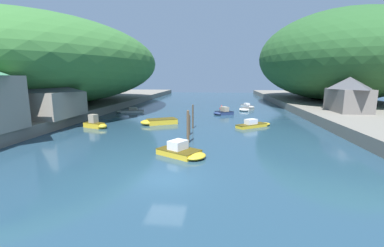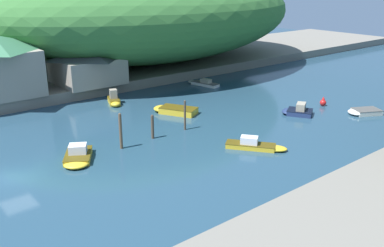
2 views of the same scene
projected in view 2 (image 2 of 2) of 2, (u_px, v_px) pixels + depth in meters
name	position (u px, v px, depth m)	size (l,w,h in m)	color
water_surface	(272.00, 106.00, 51.06)	(130.00, 130.00, 0.00)	#234256
left_bank	(145.00, 65.00, 71.16)	(22.00, 120.00, 1.35)	slate
hillside_left	(144.00, 12.00, 69.74)	(38.65, 54.11, 15.80)	#387033
boathouse_shed	(87.00, 64.00, 55.87)	(8.43, 8.46, 4.77)	gray
boat_far_right_bank	(202.00, 83.00, 60.92)	(5.31, 2.32, 0.94)	silver
boat_mid_channel	(297.00, 111.00, 47.87)	(3.94, 3.54, 1.35)	navy
boat_near_quay	(78.00, 156.00, 35.83)	(4.71, 3.95, 1.25)	gold
boat_cabin_cruiser	(256.00, 145.00, 38.32)	(5.19, 4.39, 1.09)	gold
boat_white_cruiser	(363.00, 112.00, 48.03)	(3.40, 4.11, 0.55)	silver
boat_open_rowboat	(114.00, 100.00, 51.68)	(3.65, 2.34, 1.73)	gold
boat_small_dinghy	(173.00, 110.00, 48.40)	(5.45, 4.20, 0.72)	gold
mooring_post_nearest	(121.00, 131.00, 37.97)	(0.27, 0.27, 3.34)	brown
mooring_post_second	(153.00, 126.00, 40.51)	(0.28, 0.28, 2.39)	#4C3D2D
mooring_post_middle	(185.00, 115.00, 42.72)	(0.21, 0.21, 3.08)	#4C3D2D
channel_buoy_near	(323.00, 102.00, 51.07)	(0.76, 0.76, 1.14)	red
person_on_quay	(100.00, 76.00, 55.87)	(0.33, 0.43, 1.69)	#282D3D
person_by_boathouse	(119.00, 72.00, 58.40)	(0.35, 0.44, 1.69)	#282D3D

